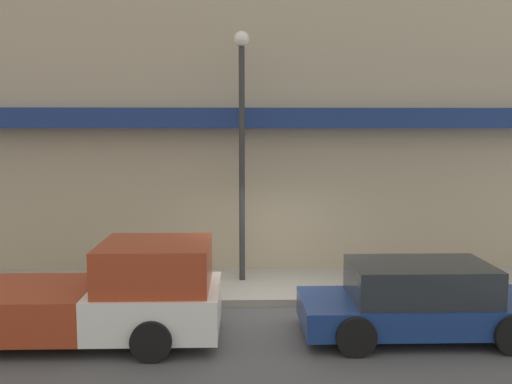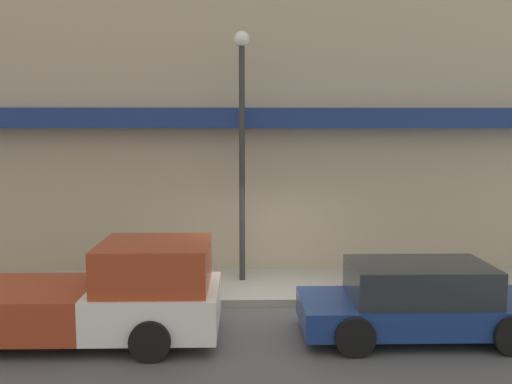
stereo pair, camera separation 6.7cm
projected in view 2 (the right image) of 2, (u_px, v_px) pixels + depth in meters
ground_plane at (274, 308)px, 12.19m from camera, size 80.00×80.00×0.00m
sidewalk at (270, 286)px, 13.55m from camera, size 36.00×2.75×0.17m
building at (265, 70)px, 15.80m from camera, size 19.80×3.80×11.65m
pickup_truck at (83, 297)px, 10.27m from camera, size 5.72×2.24×1.79m
parked_car at (419, 301)px, 10.42m from camera, size 4.33×2.01×1.37m
fire_hydrant at (133, 283)px, 12.42m from camera, size 0.18×0.18×0.60m
street_lamp at (242, 128)px, 13.41m from camera, size 0.36×0.36×5.89m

